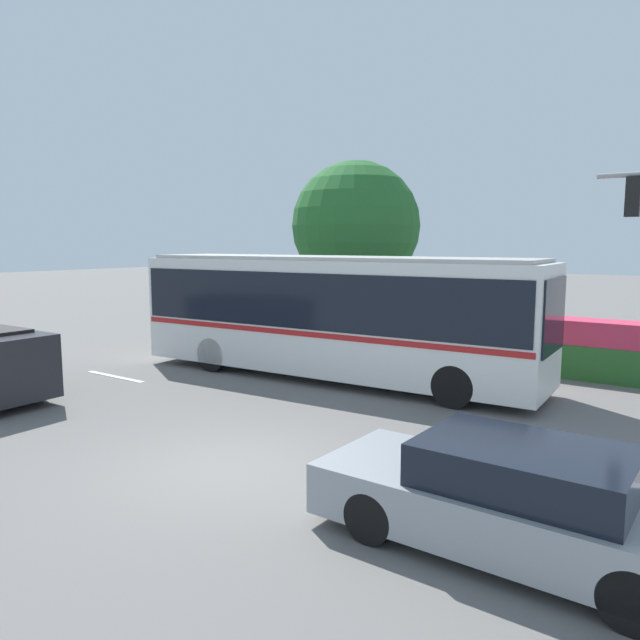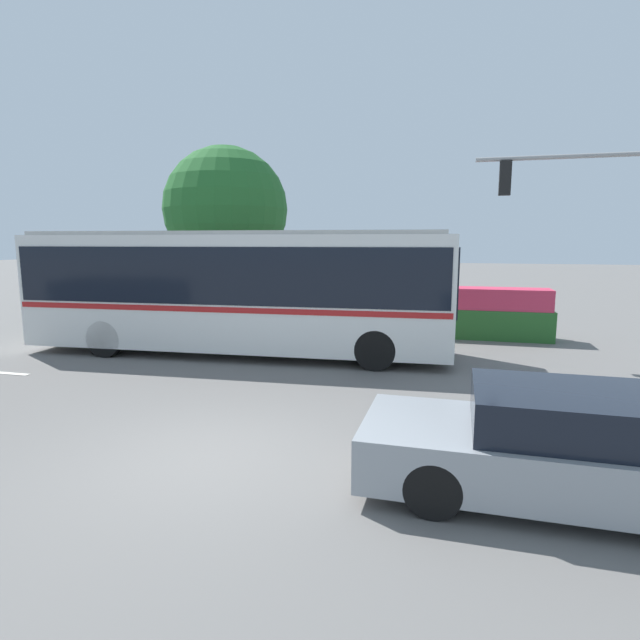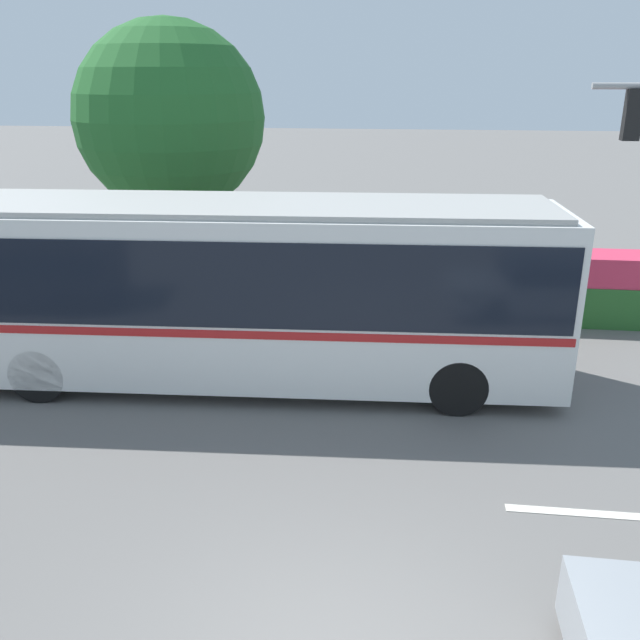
{
  "view_description": "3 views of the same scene",
  "coord_description": "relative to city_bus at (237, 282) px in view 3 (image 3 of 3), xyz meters",
  "views": [
    {
      "loc": [
        6.8,
        -7.0,
        3.75
      ],
      "look_at": [
        -0.45,
        3.23,
        2.13
      ],
      "focal_mm": 33.5,
      "sensor_mm": 36.0,
      "label": 1
    },
    {
      "loc": [
        3.3,
        -6.35,
        3.12
      ],
      "look_at": [
        0.49,
        4.51,
        1.37
      ],
      "focal_mm": 28.33,
      "sensor_mm": 36.0,
      "label": 2
    },
    {
      "loc": [
        0.52,
        -4.99,
        5.49
      ],
      "look_at": [
        -0.82,
        6.11,
        1.42
      ],
      "focal_mm": 37.98,
      "sensor_mm": 36.0,
      "label": 3
    }
  ],
  "objects": [
    {
      "name": "lane_stripe_mid",
      "position": [
        5.68,
        -3.61,
        -1.92
      ],
      "size": [
        2.4,
        0.16,
        0.01
      ],
      "primitive_type": "cube",
      "color": "silver",
      "rests_on": "ground"
    },
    {
      "name": "flowering_hedge",
      "position": [
        4.64,
        4.15,
        -1.12
      ],
      "size": [
        8.51,
        1.15,
        1.63
      ],
      "color": "#286028",
      "rests_on": "ground"
    },
    {
      "name": "street_tree_left",
      "position": [
        -3.21,
        6.37,
        2.47
      ],
      "size": [
        4.98,
        4.98,
        6.89
      ],
      "color": "brown",
      "rests_on": "ground"
    },
    {
      "name": "city_bus",
      "position": [
        0.0,
        0.0,
        0.0
      ],
      "size": [
        11.79,
        3.19,
        3.38
      ],
      "rotation": [
        0.0,
        0.0,
        0.05
      ],
      "color": "silver",
      "rests_on": "ground"
    }
  ]
}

